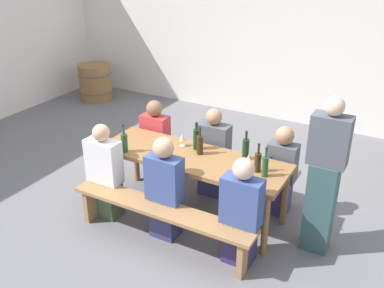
% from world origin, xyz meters
% --- Properties ---
extents(ground_plane, '(24.00, 24.00, 0.00)m').
position_xyz_m(ground_plane, '(0.00, 0.00, 0.00)').
color(ground_plane, slate).
extents(back_wall, '(14.00, 0.20, 3.20)m').
position_xyz_m(back_wall, '(0.00, 3.46, 1.60)').
color(back_wall, silver).
rests_on(back_wall, ground).
extents(tasting_table, '(2.20, 0.73, 0.75)m').
position_xyz_m(tasting_table, '(0.00, 0.00, 0.67)').
color(tasting_table, olive).
rests_on(tasting_table, ground).
extents(bench_near, '(2.10, 0.30, 0.45)m').
position_xyz_m(bench_near, '(0.00, -0.67, 0.36)').
color(bench_near, '#9E7247').
rests_on(bench_near, ground).
extents(bench_far, '(2.10, 0.30, 0.45)m').
position_xyz_m(bench_far, '(0.00, 0.67, 0.36)').
color(bench_far, '#9E7247').
rests_on(bench_far, ground).
extents(wine_bottle_0, '(0.07, 0.07, 0.32)m').
position_xyz_m(wine_bottle_0, '(0.77, 0.02, 0.86)').
color(wine_bottle_0, '#332814').
rests_on(wine_bottle_0, tasting_table).
extents(wine_bottle_1, '(0.08, 0.08, 0.33)m').
position_xyz_m(wine_bottle_1, '(0.55, 0.23, 0.88)').
color(wine_bottle_1, '#143319').
rests_on(wine_bottle_1, tasting_table).
extents(wine_bottle_2, '(0.07, 0.07, 0.33)m').
position_xyz_m(wine_bottle_2, '(0.05, 0.09, 0.87)').
color(wine_bottle_2, '#332814').
rests_on(wine_bottle_2, tasting_table).
extents(wine_bottle_3, '(0.06, 0.06, 0.33)m').
position_xyz_m(wine_bottle_3, '(0.88, -0.04, 0.87)').
color(wine_bottle_3, '#234C2D').
rests_on(wine_bottle_3, tasting_table).
extents(wine_bottle_4, '(0.08, 0.08, 0.33)m').
position_xyz_m(wine_bottle_4, '(-0.05, 0.19, 0.88)').
color(wine_bottle_4, '#143319').
rests_on(wine_bottle_4, tasting_table).
extents(wine_bottle_5, '(0.08, 0.08, 0.33)m').
position_xyz_m(wine_bottle_5, '(-0.73, -0.28, 0.87)').
color(wine_bottle_5, '#234C2D').
rests_on(wine_bottle_5, tasting_table).
extents(wine_glass_0, '(0.06, 0.06, 0.18)m').
position_xyz_m(wine_glass_0, '(0.66, 0.06, 0.87)').
color(wine_glass_0, silver).
rests_on(wine_glass_0, tasting_table).
extents(wine_glass_1, '(0.08, 0.08, 0.15)m').
position_xyz_m(wine_glass_1, '(-0.23, 0.17, 0.86)').
color(wine_glass_1, silver).
rests_on(wine_glass_1, tasting_table).
extents(seated_guest_near_0, '(0.40, 0.24, 1.15)m').
position_xyz_m(seated_guest_near_0, '(-0.85, -0.52, 0.54)').
color(seated_guest_near_0, '#41583C').
rests_on(seated_guest_near_0, ground).
extents(seated_guest_near_1, '(0.38, 0.24, 1.17)m').
position_xyz_m(seated_guest_near_1, '(-0.04, -0.52, 0.56)').
color(seated_guest_near_1, navy).
rests_on(seated_guest_near_1, ground).
extents(seated_guest_near_2, '(0.39, 0.24, 1.16)m').
position_xyz_m(seated_guest_near_2, '(0.83, -0.52, 0.55)').
color(seated_guest_near_2, navy).
rests_on(seated_guest_near_2, ground).
extents(seated_guest_far_0, '(0.36, 0.24, 1.10)m').
position_xyz_m(seated_guest_far_0, '(-0.84, 0.52, 0.53)').
color(seated_guest_far_0, '#554056').
rests_on(seated_guest_far_0, ground).
extents(seated_guest_far_1, '(0.41, 0.24, 1.15)m').
position_xyz_m(seated_guest_far_1, '(0.01, 0.52, 0.54)').
color(seated_guest_far_1, '#3C3D6F').
rests_on(seated_guest_far_1, ground).
extents(seated_guest_far_2, '(0.33, 0.24, 1.10)m').
position_xyz_m(seated_guest_far_2, '(0.89, 0.52, 0.53)').
color(seated_guest_far_2, '#3F336D').
rests_on(seated_guest_far_2, ground).
extents(standing_host, '(0.37, 0.24, 1.68)m').
position_xyz_m(standing_host, '(1.45, 0.07, 0.81)').
color(standing_host, '#315052').
rests_on(standing_host, ground).
extents(wine_barrel, '(0.68, 0.68, 0.71)m').
position_xyz_m(wine_barrel, '(-3.70, 2.62, 0.35)').
color(wine_barrel, olive).
rests_on(wine_barrel, ground).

